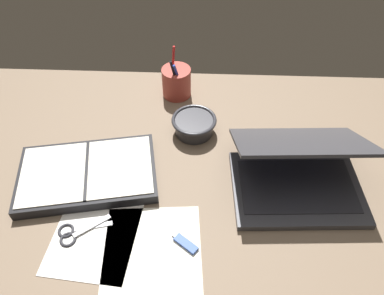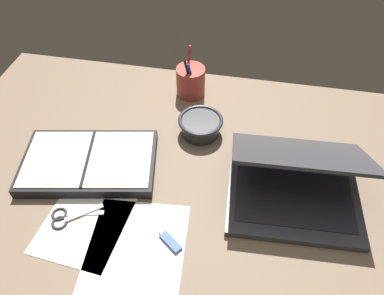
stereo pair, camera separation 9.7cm
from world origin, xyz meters
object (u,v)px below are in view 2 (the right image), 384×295
at_px(pen_cup, 191,81).
at_px(scissors, 66,217).
at_px(bowl, 201,125).
at_px(planner, 89,162).
at_px(laptop, 296,184).

relative_size(pen_cup, scissors, 1.29).
distance_m(bowl, planner, 0.33).
relative_size(laptop, bowl, 2.60).
xyz_separation_m(planner, scissors, (0.00, -0.17, -0.01)).
distance_m(laptop, planner, 0.54).
distance_m(planner, scissors, 0.17).
bearing_deg(scissors, planner, 65.06).
bearing_deg(pen_cup, laptop, -47.12).
bearing_deg(scissors, laptop, -8.11).
bearing_deg(planner, laptop, -10.47).
bearing_deg(pen_cup, scissors, -111.38).
bearing_deg(pen_cup, bowl, -70.09).
height_order(pen_cup, planner, pen_cup).
distance_m(laptop, scissors, 0.57).
distance_m(bowl, scissors, 0.45).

